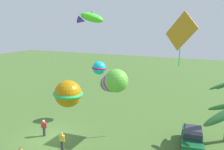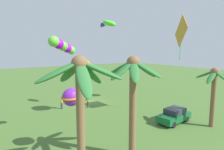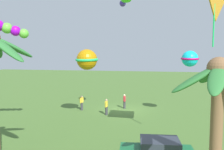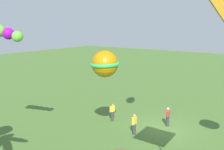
{
  "view_description": "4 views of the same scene",
  "coord_description": "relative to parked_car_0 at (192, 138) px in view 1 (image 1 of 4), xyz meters",
  "views": [
    {
      "loc": [
        14.76,
        12.89,
        10.01
      ],
      "look_at": [
        -0.26,
        6.15,
        6.42
      ],
      "focal_mm": 35.51,
      "sensor_mm": 36.0,
      "label": 1
    },
    {
      "loc": [
        12.42,
        24.65,
        7.62
      ],
      "look_at": [
        0.09,
        6.23,
        4.63
      ],
      "focal_mm": 31.27,
      "sensor_mm": 36.0,
      "label": 2
    },
    {
      "loc": [
        -3.82,
        23.9,
        5.91
      ],
      "look_at": [
        -0.07,
        6.08,
        4.32
      ],
      "focal_mm": 36.52,
      "sensor_mm": 36.0,
      "label": 3
    },
    {
      "loc": [
        -8.63,
        18.72,
        8.24
      ],
      "look_at": [
        0.78,
        5.87,
        5.2
      ],
      "focal_mm": 42.78,
      "sensor_mm": 36.0,
      "label": 4
    }
  ],
  "objects": [
    {
      "name": "kite_diamond_4",
      "position": [
        -2.93,
        -1.85,
        8.81
      ],
      "size": [
        1.96,
        3.13,
        5.08
      ],
      "color": "orange"
    },
    {
      "name": "parked_car_0",
      "position": [
        0.0,
        0.0,
        0.0
      ],
      "size": [
        4.06,
        2.1,
        1.51
      ],
      "color": "#145B2D",
      "rests_on": "ground"
    },
    {
      "name": "ground_plane",
      "position": [
        3.78,
        -12.05,
        -0.75
      ],
      "size": [
        120.0,
        120.0,
        0.0
      ],
      "primitive_type": "plane",
      "color": "#476B2D"
    },
    {
      "name": "spectator_0",
      "position": [
        3.72,
        -12.77,
        0.06
      ],
      "size": [
        0.32,
        0.54,
        1.59
      ],
      "color": "#38383D",
      "rests_on": "ground"
    },
    {
      "name": "kite_tube_5",
      "position": [
        10.81,
        -2.63,
        7.12
      ],
      "size": [
        2.63,
        1.99,
        1.44
      ],
      "color": "#60C238"
    },
    {
      "name": "kite_fish_1",
      "position": [
        2.95,
        -8.01,
        9.95
      ],
      "size": [
        1.61,
        2.3,
        1.14
      ],
      "color": "#4CEB2C"
    },
    {
      "name": "spectator_1",
      "position": [
        5.06,
        -9.71,
        0.06
      ],
      "size": [
        0.26,
        0.55,
        1.59
      ],
      "color": "#38383D",
      "rests_on": "ground"
    },
    {
      "name": "kite_ball_0",
      "position": [
        -2.75,
        -10.28,
        4.83
      ],
      "size": [
        1.96,
        1.96,
        1.48
      ],
      "color": "#11C9DD"
    },
    {
      "name": "kite_ball_3",
      "position": [
        6.44,
        -7.91,
        4.76
      ],
      "size": [
        2.2,
        2.21,
        1.88
      ],
      "color": "#BA7B09"
    }
  ]
}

